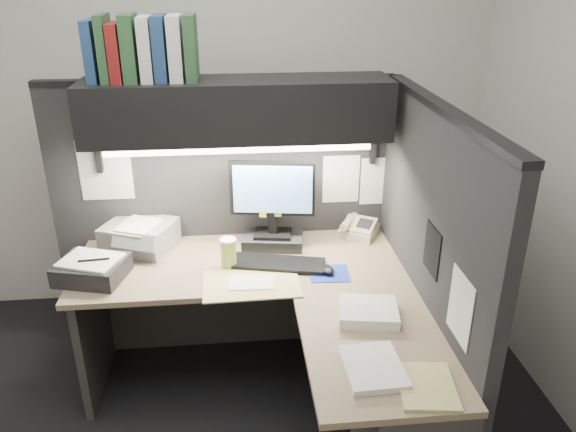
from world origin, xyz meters
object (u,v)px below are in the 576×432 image
object	(u,v)px
desk	(314,370)
telephone	(359,229)
keyboard	(278,264)
coffee_cup	(228,254)
overhead_shelf	(238,109)
monitor	(273,214)
printer	(140,235)
notebook_stack	(92,270)

from	to	relation	value
desk	telephone	distance (m)	0.96
desk	keyboard	bearing A→B (deg)	103.96
coffee_cup	overhead_shelf	bearing A→B (deg)	72.41
coffee_cup	desk	bearing A→B (deg)	-53.60
overhead_shelf	monitor	distance (m)	0.60
keyboard	telephone	world-z (taller)	telephone
keyboard	printer	size ratio (longest dim) A/B	1.39
desk	monitor	xyz separation A→B (m)	(-0.13, 0.73, 0.48)
telephone	coffee_cup	distance (m)	0.81
desk	telephone	world-z (taller)	telephone
telephone	coffee_cup	size ratio (longest dim) A/B	1.37
monitor	desk	bearing A→B (deg)	-71.02
coffee_cup	notebook_stack	xyz separation A→B (m)	(-0.68, -0.05, -0.03)
keyboard	notebook_stack	world-z (taller)	notebook_stack
overhead_shelf	coffee_cup	distance (m)	0.74
overhead_shelf	monitor	size ratio (longest dim) A/B	3.13
coffee_cup	printer	size ratio (longest dim) A/B	0.43
notebook_stack	coffee_cup	bearing A→B (deg)	3.86
monitor	overhead_shelf	bearing A→B (deg)	-178.87
overhead_shelf	notebook_stack	bearing A→B (deg)	-159.21
notebook_stack	keyboard	bearing A→B (deg)	1.98
overhead_shelf	printer	bearing A→B (deg)	175.78
monitor	coffee_cup	distance (m)	0.35
printer	telephone	bearing A→B (deg)	23.33
desk	notebook_stack	distance (m)	1.20
overhead_shelf	coffee_cup	bearing A→B (deg)	-107.59
printer	desk	bearing A→B (deg)	-20.33
monitor	keyboard	bearing A→B (deg)	-79.38
telephone	printer	size ratio (longest dim) A/B	0.58
telephone	printer	bearing A→B (deg)	-148.42
overhead_shelf	coffee_cup	world-z (taller)	overhead_shelf
coffee_cup	notebook_stack	distance (m)	0.68
printer	overhead_shelf	bearing A→B (deg)	17.99
notebook_stack	printer	bearing A→B (deg)	59.85
desk	telephone	size ratio (longest dim) A/B	8.29
keyboard	notebook_stack	bearing A→B (deg)	-164.44
coffee_cup	notebook_stack	world-z (taller)	coffee_cup
keyboard	telephone	xyz separation A→B (m)	(0.50, 0.32, 0.03)
coffee_cup	notebook_stack	size ratio (longest dim) A/B	0.47
telephone	printer	world-z (taller)	printer
telephone	notebook_stack	size ratio (longest dim) A/B	0.64
notebook_stack	monitor	bearing A→B (deg)	15.93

